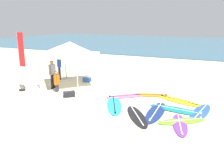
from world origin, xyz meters
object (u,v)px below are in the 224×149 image
at_px(surfboard_cyan, 114,105).
at_px(gear_bag_near_tent, 69,94).
at_px(surfboard_blue, 200,112).
at_px(surfboard_black, 137,116).
at_px(surfboard_teal, 177,110).
at_px(person_orange, 57,81).
at_px(surfboard_pink, 125,96).
at_px(surfboard_yellow, 179,101).
at_px(surfboard_purple, 180,125).
at_px(banner_flag, 21,64).
at_px(person_blue, 59,65).
at_px(canopy_tent, 70,48).
at_px(surfboard_orange, 151,95).
at_px(cooler_box, 87,79).
at_px(surfboard_navy, 156,112).
at_px(person_grey, 52,72).
at_px(surfboard_lime, 182,121).

xyz_separation_m(surfboard_cyan, gear_bag_near_tent, (-2.71, 0.21, 0.10)).
xyz_separation_m(surfboard_blue, surfboard_black, (-2.44, -1.52, 0.00)).
height_order(surfboard_teal, person_orange, person_orange).
xyz_separation_m(surfboard_pink, surfboard_teal, (2.79, -0.81, -0.00)).
height_order(surfboard_yellow, surfboard_blue, same).
relative_size(surfboard_blue, surfboard_black, 1.06).
bearing_deg(surfboard_purple, surfboard_pink, 143.55).
distance_m(surfboard_pink, banner_flag, 6.14).
bearing_deg(person_orange, person_blue, 124.11).
bearing_deg(canopy_tent, surfboard_orange, 1.12).
bearing_deg(cooler_box, surfboard_blue, -19.00).
height_order(surfboard_blue, surfboard_cyan, same).
xyz_separation_m(canopy_tent, surfboard_cyan, (3.82, -2.05, -2.35)).
height_order(surfboard_cyan, gear_bag_near_tent, gear_bag_near_tent).
bearing_deg(surfboard_purple, surfboard_navy, 143.88).
bearing_deg(person_orange, surfboard_black, -15.48).
bearing_deg(surfboard_pink, surfboard_black, -58.64).
relative_size(surfboard_cyan, surfboard_purple, 1.24).
relative_size(person_blue, person_orange, 1.43).
height_order(surfboard_orange, person_blue, person_blue).
relative_size(surfboard_pink, person_blue, 1.20).
bearing_deg(banner_flag, person_grey, 39.85).
bearing_deg(surfboard_black, surfboard_blue, 32.01).
bearing_deg(surfboard_cyan, surfboard_pink, 88.41).
bearing_deg(cooler_box, surfboard_yellow, -12.61).
distance_m(surfboard_purple, person_grey, 7.89).
bearing_deg(surfboard_lime, surfboard_blue, 63.00).
bearing_deg(gear_bag_near_tent, surfboard_orange, 26.18).
height_order(surfboard_navy, person_blue, person_blue).
relative_size(surfboard_orange, surfboard_cyan, 0.82).
xyz_separation_m(person_grey, person_blue, (-1.00, 1.96, 0.00)).
height_order(canopy_tent, surfboard_teal, canopy_tent).
height_order(surfboard_yellow, cooler_box, cooler_box).
distance_m(person_blue, person_orange, 2.87).
xyz_separation_m(person_grey, cooler_box, (1.07, 2.16, -0.79)).
bearing_deg(canopy_tent, surfboard_teal, -12.17).
xyz_separation_m(surfboard_navy, gear_bag_near_tent, (-4.73, 0.25, 0.10)).
relative_size(surfboard_navy, gear_bag_near_tent, 4.25).
bearing_deg(surfboard_cyan, surfboard_blue, 11.25).
distance_m(surfboard_lime, person_blue, 9.37).
xyz_separation_m(surfboard_pink, surfboard_lime, (3.13, -1.93, 0.00)).
xyz_separation_m(surfboard_yellow, surfboard_black, (-1.38, -2.63, 0.00)).
bearing_deg(person_orange, surfboard_navy, -7.02).
height_order(surfboard_navy, surfboard_orange, same).
height_order(surfboard_purple, gear_bag_near_tent, gear_bag_near_tent).
relative_size(surfboard_purple, surfboard_lime, 1.04).
relative_size(surfboard_black, surfboard_teal, 0.89).
bearing_deg(gear_bag_near_tent, person_blue, 133.99).
bearing_deg(person_blue, surfboard_cyan, -29.16).
bearing_deg(person_orange, surfboard_blue, 0.57).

